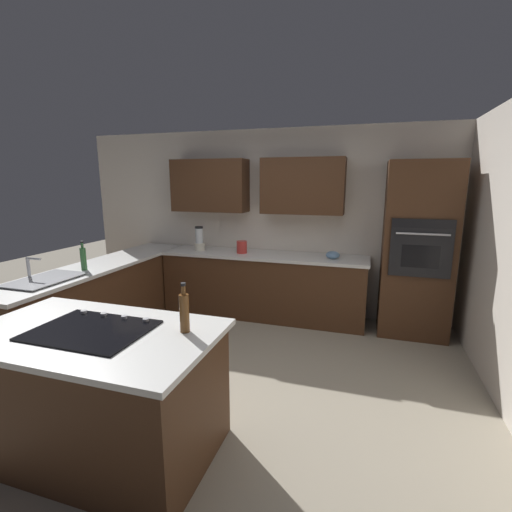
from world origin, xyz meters
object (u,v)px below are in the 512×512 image
at_px(wall_oven, 417,250).
at_px(mixing_bowl, 333,255).
at_px(sink_unit, 44,279).
at_px(blender, 199,240).
at_px(dish_soap_bottle, 83,258).
at_px(cooktop, 92,330).
at_px(kettle, 242,247).
at_px(second_bottle, 184,312).

distance_m(wall_oven, mixing_bowl, 1.01).
bearing_deg(wall_oven, mixing_bowl, 1.57).
distance_m(sink_unit, blender, 2.10).
distance_m(mixing_bowl, dish_soap_bottle, 3.00).
distance_m(cooktop, blender, 2.88).
xyz_separation_m(sink_unit, blender, (-0.78, -1.94, 0.13)).
bearing_deg(mixing_bowl, blender, 0.00).
relative_size(mixing_bowl, kettle, 1.04).
xyz_separation_m(blender, second_bottle, (-1.19, 2.65, -0.01)).
relative_size(cooktop, kettle, 4.43).
relative_size(sink_unit, cooktop, 0.92).
xyz_separation_m(wall_oven, second_bottle, (1.71, 2.68, -0.02)).
distance_m(wall_oven, kettle, 2.25).
height_order(kettle, second_bottle, second_bottle).
relative_size(wall_oven, sink_unit, 3.04).
xyz_separation_m(mixing_bowl, second_bottle, (0.71, 2.65, 0.09)).
bearing_deg(second_bottle, kettle, -78.48).
relative_size(cooktop, second_bottle, 2.24).
bearing_deg(sink_unit, blender, -111.85).
bearing_deg(cooktop, blender, -78.35).
distance_m(sink_unit, cooktop, 1.62).
xyz_separation_m(cooktop, dish_soap_bottle, (1.30, -1.36, 0.13)).
distance_m(sink_unit, kettle, 2.41).
bearing_deg(mixing_bowl, kettle, 0.00).
height_order(blender, second_bottle, blender).
bearing_deg(sink_unit, wall_oven, -151.85).
height_order(wall_oven, second_bottle, wall_oven).
relative_size(mixing_bowl, second_bottle, 0.53).
height_order(cooktop, kettle, kettle).
bearing_deg(second_bottle, mixing_bowl, -105.01).
bearing_deg(kettle, wall_oven, -179.30).
xyz_separation_m(kettle, second_bottle, (-0.54, 2.65, 0.05)).
distance_m(sink_unit, mixing_bowl, 3.31).
bearing_deg(blender, kettle, -180.00).
bearing_deg(blender, mixing_bowl, -180.00).
bearing_deg(blender, dish_soap_bottle, 63.77).
bearing_deg(blender, cooktop, 101.65).
bearing_deg(wall_oven, kettle, 0.70).
bearing_deg(second_bottle, cooktop, 15.89).
distance_m(cooktop, kettle, 2.82).
height_order(mixing_bowl, dish_soap_bottle, dish_soap_bottle).
bearing_deg(dish_soap_bottle, wall_oven, -157.65).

